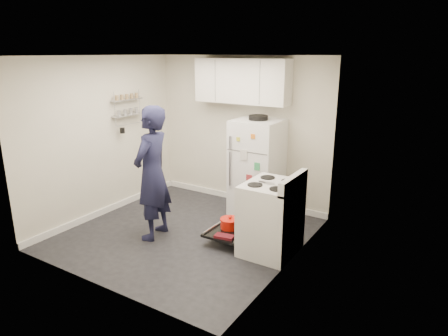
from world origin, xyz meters
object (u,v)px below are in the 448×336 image
Objects in this scene: open_oven_door at (231,228)px; person at (152,174)px; refrigerator at (257,167)px; electric_range at (270,219)px.

person is (-0.99, -0.46, 0.75)m from open_oven_door.
person reaches higher than refrigerator.
open_oven_door is 0.37× the size of person.
open_oven_door is 0.44× the size of refrigerator.
electric_range is 1.57× the size of open_oven_door.
open_oven_door is 1.24m from refrigerator.
open_oven_door is 1.33m from person.
person reaches higher than open_oven_door.
refrigerator is 0.86× the size of person.
electric_range is 0.68× the size of refrigerator.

